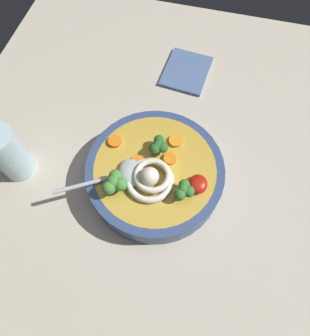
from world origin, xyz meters
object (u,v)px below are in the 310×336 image
object	(u,v)px
drinking_glass	(8,154)
folded_napkin	(186,71)
soup_spoon	(124,174)
noodle_pile	(150,178)
soup_bowl	(155,174)

from	to	relation	value
drinking_glass	folded_napkin	xyz separation A→B (cm)	(35.28, -29.22, -6.03)
soup_spoon	drinking_glass	bearing A→B (deg)	-27.04
noodle_pile	drinking_glass	bearing A→B (deg)	93.04
noodle_pile	folded_napkin	size ratio (longest dim) A/B	0.79
soup_bowl	noodle_pile	bearing A→B (deg)	176.30
drinking_glass	folded_napkin	distance (cm)	46.20
soup_bowl	drinking_glass	bearing A→B (deg)	98.65
folded_napkin	soup_spoon	bearing A→B (deg)	170.33
soup_bowl	folded_napkin	distance (cm)	31.01
soup_bowl	noodle_pile	xyz separation A→B (cm)	(-2.86, 0.18, 4.01)
soup_bowl	noodle_pile	size ratio (longest dim) A/B	2.67
soup_bowl	soup_spoon	distance (cm)	7.13
soup_spoon	folded_napkin	world-z (taller)	soup_spoon
soup_spoon	soup_bowl	bearing A→B (deg)	180.00
soup_bowl	drinking_glass	xyz separation A→B (cm)	(-4.38, 28.78, 3.52)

